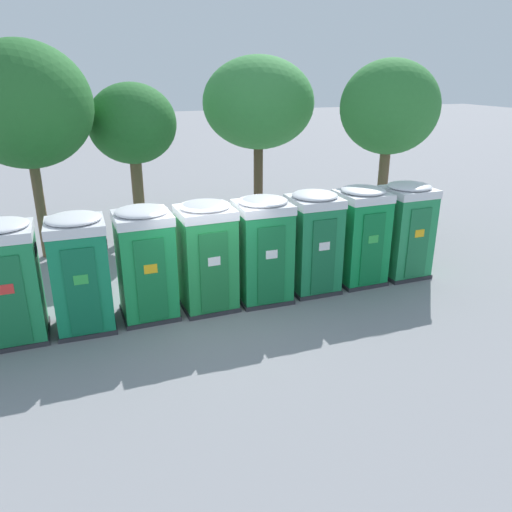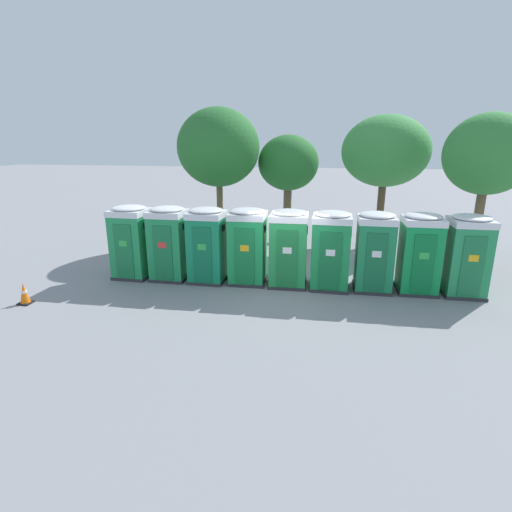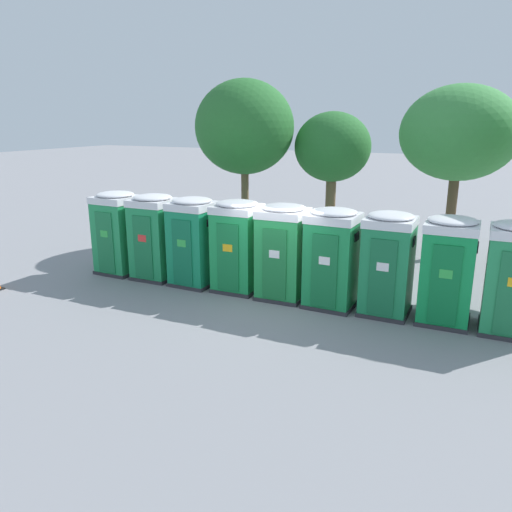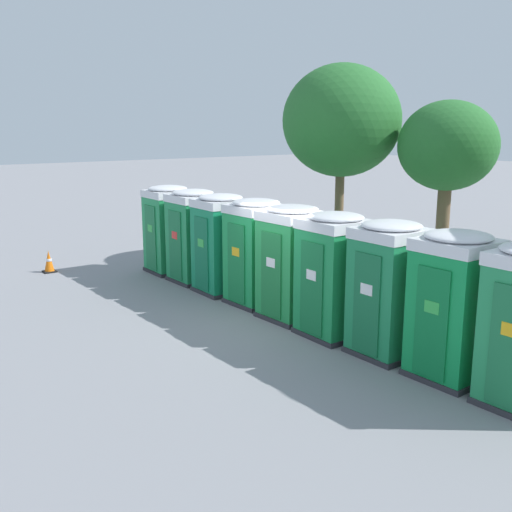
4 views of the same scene
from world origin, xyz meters
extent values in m
plane|color=gray|center=(0.00, 0.00, 0.00)|extent=(120.00, 120.00, 0.00)
cube|color=#2D2D33|center=(-4.10, 0.18, 0.05)|extent=(1.22, 1.22, 0.10)
cube|color=#1E8D4E|center=(-4.10, 0.18, 1.15)|extent=(1.16, 1.16, 2.10)
cube|color=#176E3D|center=(-4.09, -0.41, 1.07)|extent=(0.63, 0.04, 1.85)
cube|color=red|center=(-4.09, -0.43, 1.35)|extent=(0.28, 0.01, 0.20)
cube|color=black|center=(-3.52, 0.19, 1.89)|extent=(0.03, 0.36, 0.20)
cube|color=white|center=(-4.10, 0.18, 2.30)|extent=(1.20, 1.19, 0.20)
cube|color=#2D2D33|center=(-2.74, 0.18, 0.05)|extent=(1.20, 1.21, 0.10)
cube|color=#148754|center=(-2.74, 0.18, 1.15)|extent=(1.14, 1.15, 2.10)
cube|color=#106941|center=(-2.74, -0.41, 1.07)|extent=(0.62, 0.03, 1.85)
cube|color=green|center=(-2.74, -0.42, 1.35)|extent=(0.28, 0.01, 0.20)
cube|color=black|center=(-2.16, 0.17, 1.89)|extent=(0.03, 0.36, 0.20)
cube|color=white|center=(-2.74, 0.18, 2.30)|extent=(1.17, 1.18, 0.20)
ellipsoid|color=white|center=(-2.74, 0.18, 2.45)|extent=(1.12, 1.13, 0.18)
cube|color=#2D2D33|center=(-1.37, 0.28, 0.05)|extent=(1.25, 1.24, 0.10)
cube|color=#1A9449|center=(-1.37, 0.28, 1.15)|extent=(1.19, 1.18, 2.10)
cube|color=#147439|center=(-1.35, -0.30, 1.07)|extent=(0.64, 0.05, 1.85)
cube|color=yellow|center=(-1.35, -0.32, 1.35)|extent=(0.28, 0.02, 0.20)
cube|color=black|center=(-0.78, 0.31, 1.89)|extent=(0.04, 0.36, 0.20)
cube|color=white|center=(-1.37, 0.28, 2.30)|extent=(1.23, 1.22, 0.20)
ellipsoid|color=white|center=(-1.37, 0.28, 2.45)|extent=(1.17, 1.16, 0.18)
cube|color=#2D2D33|center=(0.00, 0.26, 0.05)|extent=(1.27, 1.24, 0.10)
cube|color=#219146|center=(0.00, 0.26, 1.15)|extent=(1.21, 1.18, 2.10)
cube|color=#1A7136|center=(0.02, -0.33, 1.07)|extent=(0.64, 0.05, 1.85)
cube|color=white|center=(0.02, -0.34, 1.35)|extent=(0.28, 0.02, 0.20)
cube|color=black|center=(0.59, 0.28, 1.89)|extent=(0.04, 0.36, 0.20)
cube|color=white|center=(0.00, 0.26, 2.30)|extent=(1.25, 1.22, 0.20)
ellipsoid|color=white|center=(0.00, 0.26, 2.45)|extent=(1.19, 1.16, 0.18)
cube|color=#2D2D33|center=(1.36, 0.23, 0.05)|extent=(1.26, 1.22, 0.10)
cube|color=#198946|center=(1.36, 0.23, 1.15)|extent=(1.20, 1.16, 2.10)
cube|color=#136B36|center=(1.35, -0.35, 1.07)|extent=(0.65, 0.04, 1.85)
cube|color=white|center=(1.35, -0.37, 1.35)|extent=(0.28, 0.01, 0.20)
cube|color=black|center=(1.96, 0.22, 1.89)|extent=(0.03, 0.36, 0.20)
cube|color=white|center=(1.36, 0.23, 2.30)|extent=(1.23, 1.19, 0.20)
ellipsoid|color=white|center=(1.36, 0.23, 2.45)|extent=(1.17, 1.14, 0.18)
cube|color=#2D2D33|center=(2.73, 0.33, 0.05)|extent=(1.18, 1.20, 0.10)
cube|color=#1C834B|center=(2.73, 0.33, 1.15)|extent=(1.12, 1.15, 2.10)
cube|color=#15663B|center=(2.73, -0.26, 1.07)|extent=(0.61, 0.03, 1.85)
cube|color=white|center=(2.73, -0.27, 1.35)|extent=(0.28, 0.01, 0.20)
cube|color=black|center=(3.30, 0.33, 1.89)|extent=(0.03, 0.36, 0.20)
cube|color=white|center=(2.73, 0.33, 2.30)|extent=(1.15, 1.18, 0.20)
ellipsoid|color=white|center=(2.73, 0.33, 2.45)|extent=(1.10, 1.12, 0.18)
cube|color=#2D2D33|center=(4.09, 0.38, 0.05)|extent=(1.21, 1.22, 0.10)
cube|color=#119145|center=(4.09, 0.38, 1.15)|extent=(1.15, 1.16, 2.10)
cube|color=#0D7136|center=(4.11, -0.20, 1.07)|extent=(0.62, 0.04, 1.85)
cube|color=green|center=(4.11, -0.22, 1.35)|extent=(0.28, 0.01, 0.20)
cube|color=black|center=(4.67, 0.40, 1.89)|extent=(0.03, 0.36, 0.20)
cube|color=white|center=(4.09, 0.38, 2.30)|extent=(1.19, 1.20, 0.20)
ellipsoid|color=white|center=(4.09, 0.38, 2.45)|extent=(1.13, 1.14, 0.18)
cube|color=#2D2D33|center=(5.46, 0.39, 0.05)|extent=(1.22, 1.22, 0.10)
cube|color=#238F51|center=(5.46, 0.39, 1.15)|extent=(1.16, 1.16, 2.10)
cube|color=#1B6F3F|center=(5.47, -0.20, 1.07)|extent=(0.63, 0.04, 1.85)
cube|color=yellow|center=(5.47, -0.21, 1.35)|extent=(0.28, 0.01, 0.20)
cube|color=black|center=(6.04, 0.40, 1.89)|extent=(0.03, 0.36, 0.20)
cube|color=white|center=(5.46, 0.39, 2.30)|extent=(1.20, 1.20, 0.20)
ellipsoid|color=white|center=(5.46, 0.39, 2.45)|extent=(1.14, 1.14, 0.18)
cylinder|color=brown|center=(6.63, 3.30, 1.71)|extent=(0.32, 0.32, 3.42)
ellipsoid|color=#337F38|center=(6.63, 3.30, 4.20)|extent=(3.00, 3.00, 2.83)
cylinder|color=brown|center=(-3.67, 5.21, 1.71)|extent=(0.28, 0.28, 3.42)
ellipsoid|color=#286B2D|center=(-3.67, 5.21, 4.36)|extent=(3.61, 3.61, 3.41)
cylinder|color=brown|center=(-0.71, 6.48, 1.48)|extent=(0.38, 0.38, 2.97)
ellipsoid|color=#286B2D|center=(-0.71, 6.48, 3.66)|extent=(2.78, 2.78, 2.52)
cylinder|color=brown|center=(3.56, 6.50, 1.68)|extent=(0.33, 0.33, 3.35)
ellipsoid|color=#3D8C42|center=(3.56, 6.50, 4.21)|extent=(3.80, 3.80, 3.10)
camera|label=1|loc=(-2.58, -10.15, 5.24)|focal=35.00mm
camera|label=2|loc=(1.23, -12.33, 4.66)|focal=28.00mm
camera|label=3|loc=(4.94, -11.47, 4.66)|focal=35.00mm
camera|label=4|loc=(9.88, -7.95, 4.21)|focal=42.00mm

